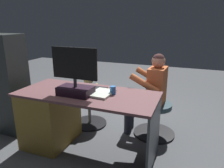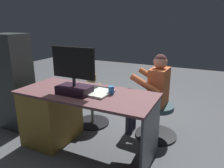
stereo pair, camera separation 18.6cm
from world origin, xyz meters
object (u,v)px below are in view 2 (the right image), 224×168
object	(u,v)px
desk	(59,113)
teddy_bear	(92,85)
monitor	(74,80)
computer_mouse	(68,84)
cup	(111,90)
person	(152,90)
keyboard	(89,87)
office_chair_teddy	(92,106)
visitor_chair	(157,119)
tv_remote	(66,88)

from	to	relation	value
desk	teddy_bear	xyz separation A→B (m)	(-0.13, -0.61, 0.21)
monitor	teddy_bear	world-z (taller)	monitor
desk	computer_mouse	distance (m)	0.38
cup	desk	bearing A→B (deg)	5.12
computer_mouse	person	distance (m)	1.08
monitor	keyboard	xyz separation A→B (m)	(-0.03, -0.26, -0.15)
desk	cup	world-z (taller)	cup
keyboard	office_chair_teddy	bearing A→B (deg)	-61.28
monitor	visitor_chair	xyz separation A→B (m)	(-0.75, -0.76, -0.64)
computer_mouse	visitor_chair	bearing A→B (deg)	-152.94
keyboard	teddy_bear	xyz separation A→B (m)	(0.24, -0.45, -0.14)
tv_remote	person	bearing A→B (deg)	-161.64
tv_remote	visitor_chair	size ratio (longest dim) A/B	0.27
tv_remote	teddy_bear	xyz separation A→B (m)	(0.02, -0.61, -0.14)
keyboard	visitor_chair	world-z (taller)	keyboard
tv_remote	desk	bearing A→B (deg)	-18.37
monitor	person	world-z (taller)	monitor
cup	visitor_chair	size ratio (longest dim) A/B	0.16
desk	person	world-z (taller)	person
cup	person	size ratio (longest dim) A/B	0.08
desk	teddy_bear	size ratio (longest dim) A/B	4.77
monitor	computer_mouse	size ratio (longest dim) A/B	5.42
monitor	computer_mouse	world-z (taller)	monitor
cup	teddy_bear	distance (m)	0.81
desk	tv_remote	xyz separation A→B (m)	(-0.15, -0.00, 0.35)
teddy_bear	person	distance (m)	0.88
monitor	office_chair_teddy	bearing A→B (deg)	-73.22
person	keyboard	bearing A→B (deg)	38.26
office_chair_teddy	visitor_chair	bearing A→B (deg)	-176.35
tv_remote	person	distance (m)	1.08
person	desk	bearing A→B (deg)	33.03
computer_mouse	teddy_bear	xyz separation A→B (m)	(-0.07, -0.47, -0.15)
computer_mouse	teddy_bear	size ratio (longest dim) A/B	0.29
office_chair_teddy	teddy_bear	size ratio (longest dim) A/B	1.51
keyboard	teddy_bear	bearing A→B (deg)	-61.91
monitor	visitor_chair	bearing A→B (deg)	-134.56
computer_mouse	office_chair_teddy	world-z (taller)	computer_mouse
visitor_chair	person	size ratio (longest dim) A/B	0.50
keyboard	person	size ratio (longest dim) A/B	0.38
office_chair_teddy	teddy_bear	bearing A→B (deg)	-90.00
desk	visitor_chair	bearing A→B (deg)	-148.85
keyboard	person	bearing A→B (deg)	-141.74
cup	monitor	bearing A→B (deg)	24.36
cup	person	world-z (taller)	person
monitor	cup	xyz separation A→B (m)	(-0.37, -0.17, -0.12)
monitor	cup	distance (m)	0.42
visitor_chair	tv_remote	bearing A→B (deg)	34.85
computer_mouse	visitor_chair	distance (m)	1.25
tv_remote	visitor_chair	world-z (taller)	tv_remote
computer_mouse	tv_remote	xyz separation A→B (m)	(-0.08, 0.13, -0.01)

